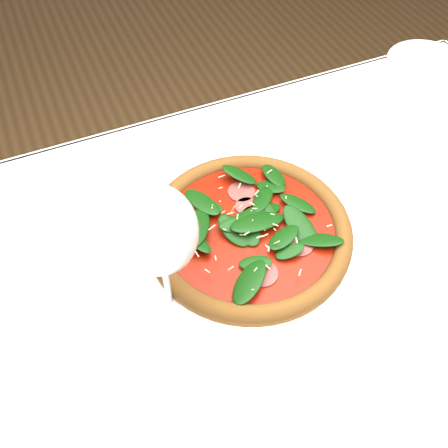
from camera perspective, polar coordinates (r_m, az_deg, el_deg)
name	(u,v)px	position (r m, az deg, el deg)	size (l,w,h in m)	color
ground	(256,436)	(1.40, 3.73, -23.05)	(6.00, 6.00, 0.00)	brown
dining_table	(278,316)	(0.79, 6.17, -10.42)	(1.21, 0.81, 0.75)	white
plate	(248,237)	(0.73, 2.81, -1.47)	(0.35, 0.35, 0.01)	white
pizza	(249,229)	(0.72, 2.87, -0.52)	(0.36, 0.36, 0.04)	#925A23
wine_glass	(159,234)	(0.55, -7.49, -1.16)	(0.09, 0.09, 0.22)	silver
saucer_far	(427,63)	(1.13, 22.15, 16.69)	(0.16, 0.16, 0.01)	white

